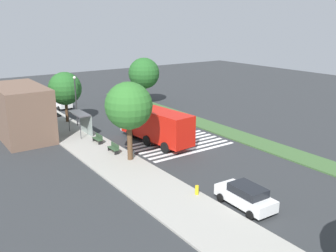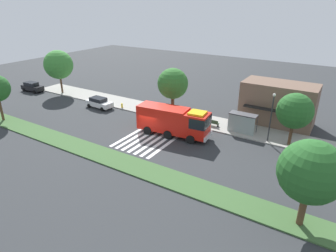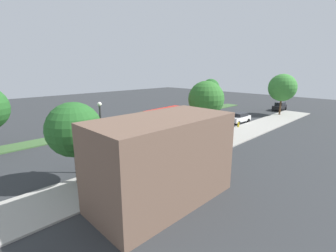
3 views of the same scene
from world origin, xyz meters
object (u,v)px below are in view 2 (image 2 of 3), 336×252
object	(u,v)px
bench_near_shelter	(213,123)
sidewalk_tree_west	(173,84)
fire_truck	(175,120)
median_tree_west	(311,172)
bus_stop_shelter	(242,120)
sidewalk_tree_far_west	(58,65)
parked_car_west	(32,87)
bench_west_of_shelter	(189,117)
sidewalk_tree_east	(295,111)
parked_car_mid	(99,103)
street_lamp	(271,114)
fire_hydrant	(122,105)

from	to	relation	value
bench_near_shelter	sidewalk_tree_west	xyz separation A→B (m)	(-6.23, -0.38, 4.65)
fire_truck	sidewalk_tree_west	world-z (taller)	sidewalk_tree_west
fire_truck	median_tree_west	size ratio (longest dim) A/B	1.38
bus_stop_shelter	sidewalk_tree_west	bearing A→B (deg)	-177.96
sidewalk_tree_far_west	median_tree_west	xyz separation A→B (m)	(43.82, -13.66, -0.54)
parked_car_west	sidewalk_tree_far_west	size ratio (longest dim) A/B	0.59
fire_truck	parked_car_west	bearing A→B (deg)	169.67
bench_west_of_shelter	sidewalk_tree_east	size ratio (longest dim) A/B	0.25
sidewalk_tree_east	parked_car_mid	bearing A→B (deg)	-175.63
bench_near_shelter	sidewalk_tree_far_west	size ratio (longest dim) A/B	0.21
parked_car_west	bench_near_shelter	xyz separation A→B (m)	(36.06, 2.58, -0.31)
sidewalk_tree_far_west	sidewalk_tree_west	size ratio (longest dim) A/B	1.06
parked_car_west	sidewalk_tree_far_west	xyz separation A→B (m)	(5.77, 2.20, 4.41)
fire_truck	sidewalk_tree_west	bearing A→B (deg)	118.43
bench_west_of_shelter	median_tree_west	xyz separation A→B (m)	(17.18, -14.04, 4.18)
street_lamp	bench_west_of_shelter	bearing A→B (deg)	176.04
bus_stop_shelter	sidewalk_tree_far_west	world-z (taller)	sidewalk_tree_far_west
bus_stop_shelter	street_lamp	world-z (taller)	street_lamp
street_lamp	sidewalk_tree_far_west	distance (m)	37.95
sidewalk_tree_east	fire_hydrant	distance (m)	25.75
bench_west_of_shelter	median_tree_west	distance (m)	22.58
bus_stop_shelter	bench_west_of_shelter	bearing A→B (deg)	179.89
bench_west_of_shelter	sidewalk_tree_east	xyz separation A→B (m)	(13.69, -0.38, 3.80)
bench_west_of_shelter	street_lamp	bearing A→B (deg)	-3.96
bench_west_of_shelter	fire_hydrant	world-z (taller)	bench_west_of_shelter
parked_car_mid	street_lamp	size ratio (longest dim) A/B	0.76
parked_car_west	sidewalk_tree_far_west	bearing A→B (deg)	17.55
sidewalk_tree_west	median_tree_west	xyz separation A→B (m)	(19.76, -13.66, -0.47)
fire_truck	sidewalk_tree_east	xyz separation A→B (m)	(12.99, 4.80, 2.30)
sidewalk_tree_far_west	sidewalk_tree_west	bearing A→B (deg)	0.00
bench_near_shelter	bench_west_of_shelter	bearing A→B (deg)	180.00
sidewalk_tree_east	fire_truck	bearing A→B (deg)	-159.70
parked_car_west	median_tree_west	size ratio (longest dim) A/B	0.65
bench_near_shelter	sidewalk_tree_west	size ratio (longest dim) A/B	0.22
bench_near_shelter	sidewalk_tree_west	bearing A→B (deg)	-176.51
parked_car_mid	fire_hydrant	size ratio (longest dim) A/B	6.55
bus_stop_shelter	street_lamp	distance (m)	4.13
parked_car_mid	bench_near_shelter	distance (m)	18.87
fire_hydrant	parked_car_west	bearing A→B (deg)	-175.28
fire_truck	sidewalk_tree_east	size ratio (longest dim) A/B	1.53
bench_near_shelter	sidewalk_tree_east	bearing A→B (deg)	-2.17
bench_west_of_shelter	street_lamp	size ratio (longest dim) A/B	0.26
street_lamp	fire_truck	bearing A→B (deg)	-157.39
street_lamp	sidewalk_tree_west	world-z (taller)	sidewalk_tree_west
bench_west_of_shelter	sidewalk_tree_west	bearing A→B (deg)	-171.62
parked_car_mid	bus_stop_shelter	size ratio (longest dim) A/B	1.31
sidewalk_tree_west	bench_west_of_shelter	bearing A→B (deg)	8.38
parked_car_west	fire_hydrant	distance (m)	20.72
bus_stop_shelter	bench_west_of_shelter	xyz separation A→B (m)	(-7.65, 0.02, -1.30)
street_lamp	bench_near_shelter	bearing A→B (deg)	174.16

